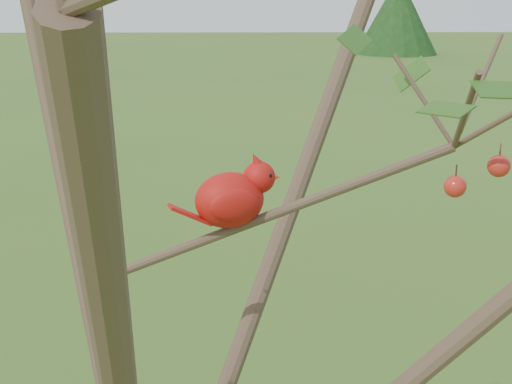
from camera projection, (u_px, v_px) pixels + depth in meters
crabapple_tree at (141, 206)px, 1.15m from camera, size 2.35×2.05×2.95m
cardinal at (233, 197)px, 1.26m from camera, size 0.20×0.13×0.15m
distant_trees at (41, 19)px, 23.31m from camera, size 38.00×11.97×3.05m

